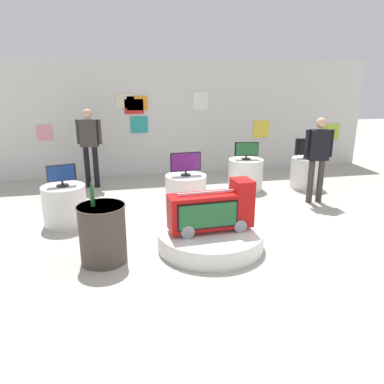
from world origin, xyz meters
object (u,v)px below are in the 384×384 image
tv_on_center_rear (61,175)px  display_pedestal_right_rear (186,193)px  tv_on_left_rear (247,150)px  bottle_on_side_table (92,197)px  display_pedestal_left_rear (245,174)px  shopper_browsing_rear (318,154)px  display_pedestal_center_rear (65,205)px  shopper_browsing_near_truck (90,142)px  tv_on_far_right (308,147)px  main_display_pedestal (210,239)px  display_pedestal_far_right (305,173)px  tv_on_right_rear (186,163)px  novelty_firetruck_tv (212,211)px  side_table_round (103,233)px

tv_on_center_rear → display_pedestal_right_rear: 2.23m
tv_on_left_rear → bottle_on_side_table: (-3.18, -2.86, 0.05)m
display_pedestal_left_rear → shopper_browsing_rear: (1.04, -1.17, 0.65)m
display_pedestal_center_rear → bottle_on_side_table: bearing=-69.9°
shopper_browsing_near_truck → tv_on_far_right: bearing=-12.6°
bottle_on_side_table → main_display_pedestal: bearing=4.0°
display_pedestal_far_right → shopper_browsing_near_truck: 4.92m
tv_on_left_rear → display_pedestal_right_rear: bearing=-145.4°
tv_on_left_rear → tv_on_center_rear: (-3.74, -1.35, -0.01)m
tv_on_left_rear → tv_on_far_right: bearing=-6.9°
tv_on_right_rear → bottle_on_side_table: size_ratio=1.80×
display_pedestal_left_rear → display_pedestal_right_rear: same height
novelty_firetruck_tv → display_pedestal_center_rear: novelty_firetruck_tv is taller
shopper_browsing_rear → tv_on_left_rear: bearing=131.8°
novelty_firetruck_tv → display_pedestal_left_rear: bearing=61.1°
display_pedestal_center_rear → tv_on_center_rear: 0.54m
tv_on_center_rear → side_table_round: bearing=-66.8°
display_pedestal_far_right → novelty_firetruck_tv: bearing=-138.2°
main_display_pedestal → side_table_round: size_ratio=1.94×
main_display_pedestal → display_pedestal_far_right: display_pedestal_far_right is taller
tv_on_far_right → shopper_browsing_near_truck: size_ratio=0.32×
tv_on_center_rear → display_pedestal_left_rear: bearing=19.9°
tv_on_left_rear → side_table_round: 4.24m
novelty_firetruck_tv → tv_on_left_rear: bearing=61.1°
display_pedestal_left_rear → bottle_on_side_table: bearing=-138.0°
side_table_round → shopper_browsing_near_truck: 3.82m
tv_on_right_rear → display_pedestal_far_right: size_ratio=0.84×
display_pedestal_left_rear → display_pedestal_center_rear: size_ratio=1.06×
display_pedestal_left_rear → side_table_round: side_table_round is taller
main_display_pedestal → bottle_on_side_table: 1.83m
tv_on_right_rear → side_table_round: 2.38m
side_table_round → bottle_on_side_table: (-0.10, 0.00, 0.52)m
novelty_firetruck_tv → display_pedestal_center_rear: 2.64m
novelty_firetruck_tv → tv_on_left_rear: 3.16m
tv_on_far_right → side_table_round: tv_on_far_right is taller
tv_on_far_right → shopper_browsing_rear: 1.06m
novelty_firetruck_tv → main_display_pedestal: bearing=167.8°
display_pedestal_left_rear → tv_on_right_rear: tv_on_right_rear is taller
main_display_pedestal → display_pedestal_left_rear: bearing=60.6°
display_pedestal_far_right → display_pedestal_center_rear: bearing=-167.0°
display_pedestal_right_rear → main_display_pedestal: bearing=-88.7°
display_pedestal_left_rear → bottle_on_side_table: 4.33m
display_pedestal_center_rear → shopper_browsing_near_truck: shopper_browsing_near_truck is taller
display_pedestal_left_rear → tv_on_center_rear: 4.01m
tv_on_far_right → display_pedestal_far_right: bearing=103.2°
display_pedestal_left_rear → tv_on_left_rear: (0.00, -0.00, 0.55)m
shopper_browsing_rear → display_pedestal_left_rear: bearing=131.7°
display_pedestal_center_rear → tv_on_right_rear: (2.15, 0.25, 0.58)m
display_pedestal_left_rear → display_pedestal_center_rear: same height
display_pedestal_right_rear → side_table_round: bearing=-130.3°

